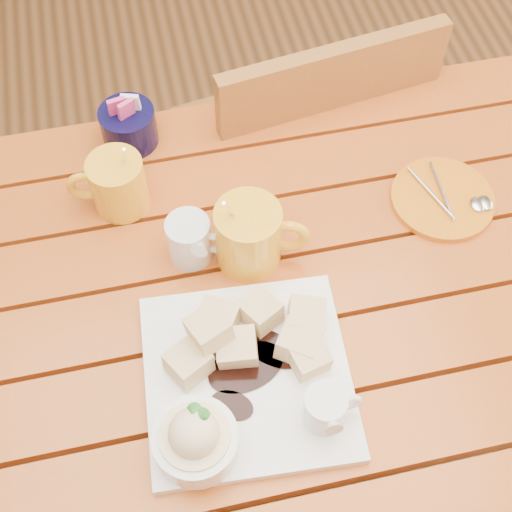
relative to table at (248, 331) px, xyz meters
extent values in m
plane|color=#503017|center=(0.00, 0.00, -0.64)|extent=(5.00, 5.00, 0.00)
cube|color=#8D3A12|center=(0.00, -0.23, 0.09)|extent=(1.20, 0.11, 0.03)
cube|color=#8D3A12|center=(0.00, -0.11, 0.09)|extent=(1.20, 0.11, 0.03)
cube|color=#8D3A12|center=(0.00, 0.00, 0.09)|extent=(1.20, 0.11, 0.03)
cube|color=#8D3A12|center=(0.00, 0.11, 0.09)|extent=(1.20, 0.11, 0.03)
cube|color=#8D3A12|center=(0.00, 0.23, 0.09)|extent=(1.20, 0.11, 0.03)
cube|color=#8D3A12|center=(0.00, 0.34, 0.09)|extent=(1.20, 0.11, 0.03)
cube|color=#8D3A12|center=(0.00, 0.36, 0.04)|extent=(1.12, 0.04, 0.08)
cylinder|color=#8D3A12|center=(0.55, 0.35, -0.28)|extent=(0.06, 0.06, 0.72)
cube|color=white|center=(-0.03, -0.12, 0.12)|extent=(0.29, 0.29, 0.02)
cube|color=gold|center=(0.06, -0.12, 0.14)|extent=(0.06, 0.06, 0.04)
cube|color=gold|center=(-0.07, -0.07, 0.17)|extent=(0.06, 0.06, 0.04)
cube|color=gold|center=(-0.10, -0.10, 0.14)|extent=(0.07, 0.07, 0.04)
cube|color=gold|center=(-0.03, -0.09, 0.14)|extent=(0.06, 0.06, 0.04)
cube|color=gold|center=(0.05, -0.10, 0.14)|extent=(0.07, 0.07, 0.04)
cube|color=gold|center=(-0.05, -0.04, 0.14)|extent=(0.07, 0.07, 0.04)
cube|color=gold|center=(0.01, -0.04, 0.14)|extent=(0.07, 0.07, 0.04)
cube|color=gold|center=(0.07, -0.07, 0.14)|extent=(0.06, 0.06, 0.04)
cylinder|color=white|center=(-0.11, -0.21, 0.14)|extent=(0.11, 0.11, 0.04)
cylinder|color=beige|center=(-0.11, -0.21, 0.16)|extent=(0.09, 0.09, 0.03)
sphere|color=beige|center=(-0.11, -0.21, 0.18)|extent=(0.06, 0.06, 0.06)
cone|color=#2A822C|center=(-0.09, -0.20, 0.20)|extent=(0.04, 0.04, 0.03)
cone|color=#2A822C|center=(-0.10, -0.19, 0.20)|extent=(0.03, 0.03, 0.03)
cylinder|color=white|center=(0.06, -0.20, 0.15)|extent=(0.05, 0.05, 0.06)
cylinder|color=black|center=(0.06, -0.20, 0.18)|extent=(0.04, 0.04, 0.01)
cone|color=white|center=(0.06, -0.23, 0.17)|extent=(0.02, 0.02, 0.03)
torus|color=white|center=(0.09, -0.20, 0.15)|extent=(0.04, 0.01, 0.04)
cylinder|color=#F1A61E|center=(-0.16, 0.21, 0.16)|extent=(0.09, 0.09, 0.10)
cylinder|color=black|center=(-0.16, 0.21, 0.20)|extent=(0.07, 0.07, 0.01)
torus|color=#F1A61E|center=(-0.21, 0.22, 0.16)|extent=(0.06, 0.02, 0.06)
cylinder|color=silver|center=(-0.14, 0.22, 0.19)|extent=(0.02, 0.06, 0.12)
cylinder|color=#F1A61E|center=(0.02, 0.07, 0.16)|extent=(0.10, 0.10, 0.11)
cylinder|color=black|center=(0.02, 0.07, 0.21)|extent=(0.08, 0.08, 0.01)
torus|color=#F1A61E|center=(0.07, 0.06, 0.16)|extent=(0.07, 0.03, 0.07)
cylinder|color=silver|center=(0.00, 0.08, 0.20)|extent=(0.04, 0.06, 0.14)
cylinder|color=white|center=(-0.07, 0.09, 0.15)|extent=(0.07, 0.07, 0.08)
cylinder|color=white|center=(-0.07, 0.09, 0.18)|extent=(0.05, 0.05, 0.01)
cone|color=white|center=(-0.07, 0.06, 0.17)|extent=(0.03, 0.03, 0.03)
torus|color=white|center=(-0.03, 0.09, 0.15)|extent=(0.05, 0.03, 0.05)
cylinder|color=black|center=(-0.13, 0.34, 0.14)|extent=(0.09, 0.09, 0.07)
cube|color=#DA3B86|center=(-0.14, 0.34, 0.19)|extent=(0.03, 0.02, 0.04)
cube|color=white|center=(-0.12, 0.34, 0.19)|extent=(0.03, 0.02, 0.04)
cube|color=#DA3B86|center=(-0.13, 0.33, 0.19)|extent=(0.03, 0.03, 0.04)
cylinder|color=orange|center=(0.34, 0.11, 0.11)|extent=(0.16, 0.16, 0.01)
cylinder|color=silver|center=(0.32, 0.12, 0.12)|extent=(0.04, 0.11, 0.01)
cylinder|color=silver|center=(0.34, 0.12, 0.12)|extent=(0.01, 0.12, 0.01)
ellipsoid|color=silver|center=(0.38, 0.08, 0.12)|extent=(0.02, 0.03, 0.01)
ellipsoid|color=silver|center=(0.40, 0.08, 0.12)|extent=(0.02, 0.03, 0.01)
cube|color=brown|center=(0.19, 0.53, -0.22)|extent=(0.47, 0.47, 0.03)
cylinder|color=brown|center=(0.34, 0.74, -0.44)|extent=(0.04, 0.04, 0.41)
cylinder|color=brown|center=(-0.01, 0.68, -0.44)|extent=(0.04, 0.04, 0.41)
cylinder|color=brown|center=(0.40, 0.39, -0.44)|extent=(0.04, 0.04, 0.41)
cylinder|color=brown|center=(0.05, 0.33, -0.44)|extent=(0.04, 0.04, 0.41)
cube|color=brown|center=(0.22, 0.35, 0.01)|extent=(0.41, 0.09, 0.43)
camera|label=1|loc=(-0.10, -0.50, 1.01)|focal=50.00mm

